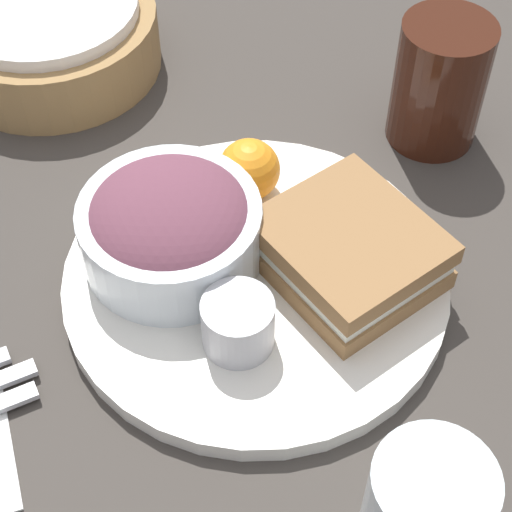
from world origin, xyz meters
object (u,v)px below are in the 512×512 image
Objects in this scene: plate at (256,280)px; drink_glass at (439,83)px; salad_bowl at (170,227)px; sandwich at (349,251)px; bread_basket at (49,35)px; dressing_cup at (238,323)px.

drink_glass reaches higher than plate.
salad_bowl is 0.26m from drink_glass.
bread_basket reaches higher than sandwich.
salad_bowl reaches higher than sandwich.
plate is at bearing -34.43° from salad_bowl.
sandwich is 2.88× the size of dressing_cup.
sandwich is 1.30× the size of drink_glass.
dressing_cup is 0.45× the size of drink_glass.
salad_bowl is 0.09m from dressing_cup.
sandwich is 0.72× the size of bread_basket.
plate is 0.07m from dressing_cup.
drink_glass reaches higher than sandwich.
drink_glass is at bearing 44.36° from sandwich.
salad_bowl is (-0.05, 0.04, 0.04)m from plate.
bread_basket is (-0.06, 0.36, -0.00)m from dressing_cup.
dressing_cup is (-0.09, -0.03, -0.00)m from sandwich.
dressing_cup reaches higher than plate.
sandwich is 0.13m from salad_bowl.
dressing_cup is 0.37m from bread_basket.
salad_bowl is 0.66× the size of bread_basket.
dressing_cup is at bearing -160.81° from sandwich.
dressing_cup is (0.02, -0.09, -0.01)m from salad_bowl.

